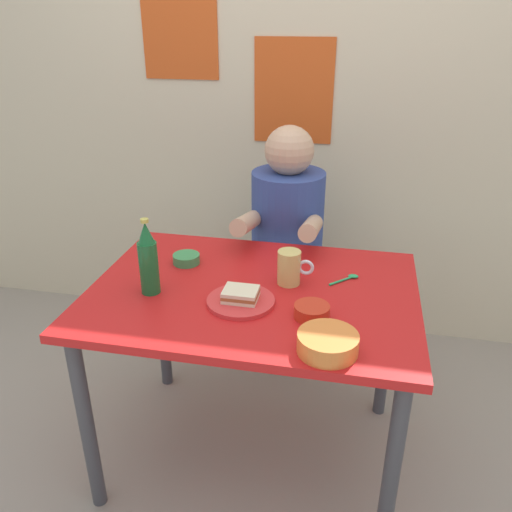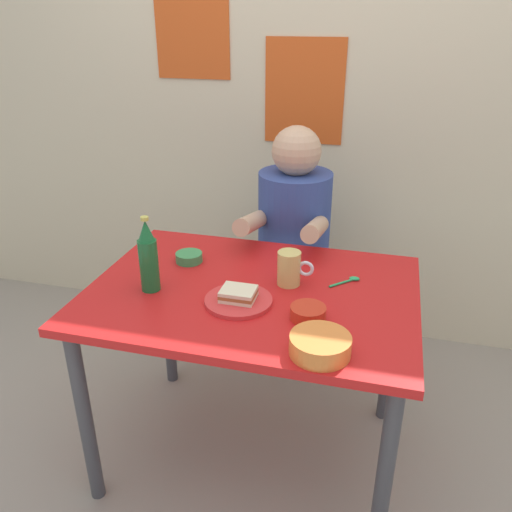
% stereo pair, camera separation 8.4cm
% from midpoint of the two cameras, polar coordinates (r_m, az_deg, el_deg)
% --- Properties ---
extents(ground_plane, '(6.00, 6.00, 0.00)m').
position_cam_midpoint_polar(ground_plane, '(2.21, 0.81, -20.68)').
color(ground_plane, gray).
extents(wall_back, '(4.40, 0.09, 2.60)m').
position_cam_midpoint_polar(wall_back, '(2.59, 6.97, 18.66)').
color(wall_back, beige).
rests_on(wall_back, ground).
extents(dining_table, '(1.10, 0.80, 0.74)m').
position_cam_midpoint_polar(dining_table, '(1.80, 0.93, -6.24)').
color(dining_table, red).
rests_on(dining_table, ground).
extents(stool, '(0.34, 0.34, 0.45)m').
position_cam_midpoint_polar(stool, '(2.48, 4.91, -4.82)').
color(stool, '#4C4C51').
rests_on(stool, ground).
extents(person_seated, '(0.33, 0.56, 0.72)m').
position_cam_midpoint_polar(person_seated, '(2.29, 5.24, 4.09)').
color(person_seated, '#33478C').
rests_on(person_seated, stool).
extents(plate_orange, '(0.22, 0.22, 0.01)m').
position_cam_midpoint_polar(plate_orange, '(1.67, -0.50, -4.96)').
color(plate_orange, red).
rests_on(plate_orange, dining_table).
extents(sandwich, '(0.11, 0.09, 0.04)m').
position_cam_midpoint_polar(sandwich, '(1.66, -0.50, -4.22)').
color(sandwich, beige).
rests_on(sandwich, plate_orange).
extents(beer_mug, '(0.13, 0.08, 0.12)m').
position_cam_midpoint_polar(beer_mug, '(1.77, 5.09, -1.37)').
color(beer_mug, '#D1BC66').
rests_on(beer_mug, dining_table).
extents(beer_bottle, '(0.06, 0.06, 0.26)m').
position_cam_midpoint_polar(beer_bottle, '(1.73, -10.41, -0.18)').
color(beer_bottle, '#19602D').
rests_on(beer_bottle, dining_table).
extents(sauce_bowl_chili, '(0.11, 0.11, 0.04)m').
position_cam_midpoint_polar(sauce_bowl_chili, '(1.60, 7.27, -6.17)').
color(sauce_bowl_chili, red).
rests_on(sauce_bowl_chili, dining_table).
extents(soup_bowl_orange, '(0.17, 0.17, 0.05)m').
position_cam_midpoint_polar(soup_bowl_orange, '(1.44, 8.76, -9.62)').
color(soup_bowl_orange, orange).
rests_on(soup_bowl_orange, dining_table).
extents(dip_bowl_green, '(0.10, 0.10, 0.03)m').
position_cam_midpoint_polar(dip_bowl_green, '(1.95, -6.17, -0.11)').
color(dip_bowl_green, '#388C4C').
rests_on(dip_bowl_green, dining_table).
extents(spoon, '(0.10, 0.09, 0.01)m').
position_cam_midpoint_polar(spoon, '(1.84, 11.55, -2.65)').
color(spoon, '#26A559').
rests_on(spoon, dining_table).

